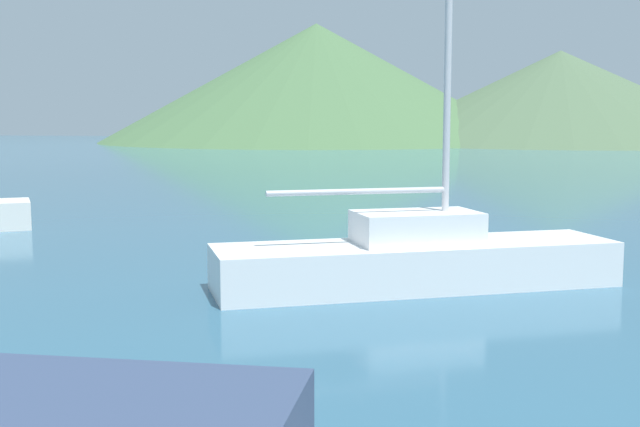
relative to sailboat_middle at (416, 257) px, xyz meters
name	(u,v)px	position (x,y,z in m)	size (l,w,h in m)	color
sailboat_middle	(416,257)	(0.00, 0.00, 0.00)	(6.90, 4.65, 9.23)	white
hill_west	(316,83)	(-20.72, 82.55, 6.59)	(52.11, 52.11, 14.22)	#476B42
hill_central	(559,97)	(7.80, 83.68, 4.77)	(44.49, 44.49, 10.59)	#4C6647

